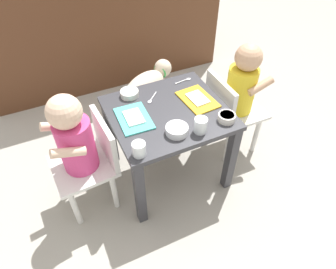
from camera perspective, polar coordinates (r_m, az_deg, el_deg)
The scene contains 15 objects.
ground_plane at distance 1.79m, azimuth 0.00°, elevation -6.81°, with size 7.00×7.00×0.00m, color #9E998E.
kitchen_cabinet_back at distance 2.38m, azimuth -12.46°, elevation 20.92°, with size 1.75×0.37×0.98m, color #56331E.
dining_table at distance 1.52m, azimuth 0.00°, elevation 2.02°, with size 0.56×0.51×0.45m.
seated_child_left at distance 1.40m, azimuth -16.51°, elevation -1.45°, with size 0.30×0.30×0.69m.
seated_child_right at distance 1.70m, azimuth 13.23°, elevation 8.29°, with size 0.28×0.28×0.68m.
dog at distance 2.07m, azimuth -3.85°, elevation 9.37°, with size 0.44×0.31×0.32m.
food_tray_left at distance 1.43m, azimuth -6.44°, elevation 3.08°, with size 0.15×0.21×0.02m.
food_tray_right at distance 1.54m, azimuth 5.57°, elevation 6.62°, with size 0.16×0.22×0.02m.
water_cup_left at distance 1.25m, azimuth -5.46°, elevation -2.87°, with size 0.06×0.06×0.06m.
water_cup_right at distance 1.35m, azimuth 6.13°, elevation 1.62°, with size 0.06×0.06×0.07m.
veggie_bowl_near at distance 1.56m, azimuth -7.25°, elevation 7.72°, with size 0.09×0.09×0.03m.
cereal_bowl_left_side at distance 1.43m, azimuth 10.98°, elevation 3.24°, with size 0.08×0.08×0.03m.
cereal_bowl_right_side at distance 1.34m, azimuth 1.68°, elevation 0.91°, with size 0.10×0.10×0.04m.
spoon_by_left_tray at distance 1.54m, azimuth -3.10°, elevation 6.73°, with size 0.08×0.08×0.01m.
spoon_by_right_tray at distance 1.67m, azimuth 3.15°, elevation 10.13°, with size 0.10×0.02×0.01m.
Camera 1 is at (-0.48, -1.02, 1.39)m, focal length 32.44 mm.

